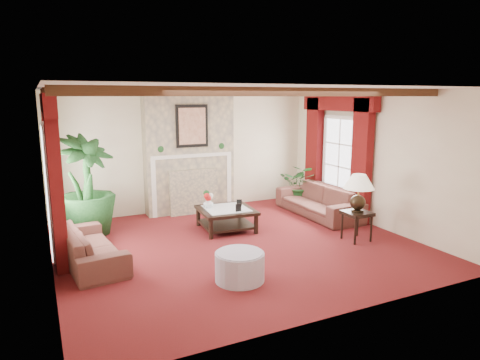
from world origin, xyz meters
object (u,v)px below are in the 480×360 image
coffee_table (226,219)px  sofa_left (90,240)px  ottoman (240,267)px  potted_palm (87,207)px  side_table (357,226)px  sofa_right (318,196)px

coffee_table → sofa_left: bearing=-160.8°
ottoman → potted_palm: bearing=118.6°
coffee_table → side_table: (1.88, -1.60, 0.06)m
sofa_right → ottoman: sofa_right is taller
potted_palm → ottoman: potted_palm is taller
ottoman → coffee_table: bearing=70.7°
sofa_left → ottoman: (1.83, -1.60, -0.17)m
potted_palm → coffee_table: size_ratio=2.11×
sofa_right → side_table: size_ratio=4.15×
ottoman → sofa_right: bearing=37.8°
sofa_right → coffee_table: sofa_right is taller
coffee_table → potted_palm: bearing=166.5°
sofa_left → side_table: size_ratio=3.69×
potted_palm → coffee_table: 2.64m
sofa_left → side_table: (4.51, -0.94, -0.11)m
sofa_left → side_table: 4.60m
sofa_left → coffee_table: 2.71m
sofa_left → coffee_table: size_ratio=1.92×
side_table → sofa_right: bearing=77.7°
sofa_right → potted_palm: potted_palm is taller
sofa_left → sofa_right: size_ratio=0.89×
sofa_right → side_table: (-0.37, -1.69, -0.17)m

